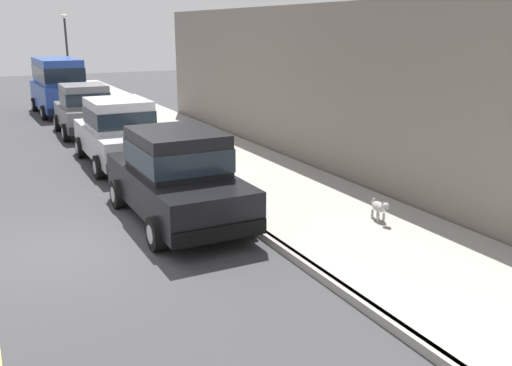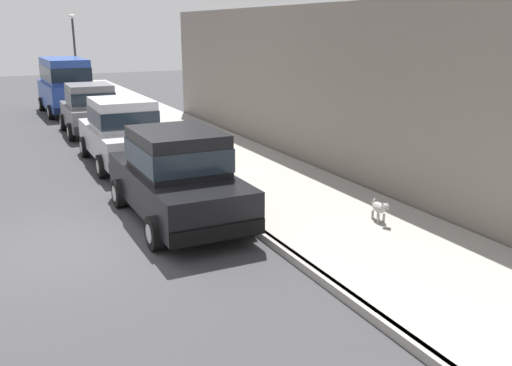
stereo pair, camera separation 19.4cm
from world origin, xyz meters
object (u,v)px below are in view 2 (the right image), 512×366
Objects in this scene: dog_grey at (380,208)px; car_grey_hatchback at (90,108)px; car_black_sedan at (177,175)px; car_silver_sedan at (123,131)px; car_blue_van at (65,83)px; street_lamp at (74,45)px.

car_grey_hatchback is at bearing 104.60° from dog_grey.
car_black_sedan is 5.48m from car_silver_sedan.
street_lamp is (1.43, 6.17, 1.51)m from car_blue_van.
car_silver_sedan is 5.25m from car_grey_hatchback.
street_lamp is (1.36, 11.93, 1.93)m from car_grey_hatchback.
street_lamp is (-2.01, 24.89, 2.48)m from dog_grey.
dog_grey is (3.48, -2.23, -0.55)m from car_black_sedan.
street_lamp is (1.34, 17.18, 1.92)m from car_silver_sedan.
car_silver_sedan is 8.42m from dog_grey.
car_grey_hatchback is 13.40m from dog_grey.
car_grey_hatchback is at bearing -89.30° from car_blue_van.
car_black_sedan is 1.04× the size of street_lamp.
dog_grey is at bearing -66.50° from car_silver_sedan.
car_grey_hatchback is (-0.02, 5.25, -0.01)m from car_silver_sedan.
car_blue_van is 19.05m from dog_grey.
dog_grey is at bearing -79.57° from car_blue_van.
car_blue_van is 6.52m from street_lamp.
car_grey_hatchback is 5.13× the size of dog_grey.
car_silver_sedan reaches higher than car_grey_hatchback.
car_black_sedan is at bearing -93.71° from street_lamp.
car_silver_sedan is (0.13, 5.47, 0.00)m from car_black_sedan.
car_silver_sedan is at bearing 113.50° from dog_grey.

